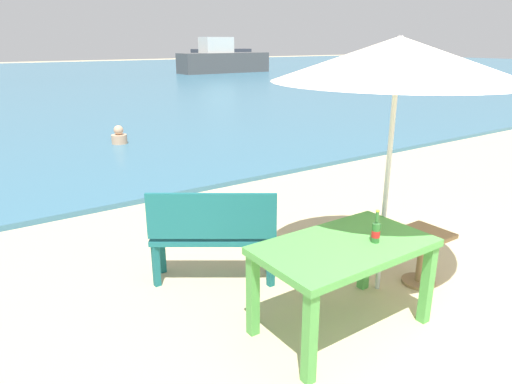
# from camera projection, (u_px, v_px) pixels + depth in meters

# --- Properties ---
(picnic_table_green) EXTENTS (1.40, 0.80, 0.76)m
(picnic_table_green) POSITION_uv_depth(u_px,v_px,m) (344.00, 256.00, 3.62)
(picnic_table_green) COLOR #4C9E47
(picnic_table_green) RESTS_ON ground_plane
(beer_bottle_amber) EXTENTS (0.07, 0.07, 0.26)m
(beer_bottle_amber) POSITION_uv_depth(u_px,v_px,m) (376.00, 231.00, 3.58)
(beer_bottle_amber) COLOR #2D662D
(beer_bottle_amber) RESTS_ON picnic_table_green
(patio_umbrella) EXTENTS (2.10, 2.10, 2.30)m
(patio_umbrella) POSITION_uv_depth(u_px,v_px,m) (398.00, 59.00, 3.76)
(patio_umbrella) COLOR silver
(patio_umbrella) RESTS_ON ground_plane
(side_table_wood) EXTENTS (0.44, 0.44, 0.54)m
(side_table_wood) POSITION_uv_depth(u_px,v_px,m) (422.00, 250.00, 4.41)
(side_table_wood) COLOR olive
(side_table_wood) RESTS_ON ground_plane
(bench_teal_center) EXTENTS (1.19, 0.98, 0.95)m
(bench_teal_center) POSITION_uv_depth(u_px,v_px,m) (213.00, 231.00, 4.37)
(bench_teal_center) COLOR #196066
(bench_teal_center) RESTS_ON ground_plane
(swimmer_person) EXTENTS (0.34, 0.34, 0.41)m
(swimmer_person) POSITION_uv_depth(u_px,v_px,m) (119.00, 137.00, 10.25)
(swimmer_person) COLOR tan
(swimmer_person) RESTS_ON sea_water
(boat_barge) EXTENTS (6.78, 1.85, 2.47)m
(boat_barge) POSITION_uv_depth(u_px,v_px,m) (221.00, 54.00, 51.17)
(boat_barge) COLOR #38383F
(boat_barge) RESTS_ON sea_water
(boat_sailboat) EXTENTS (6.80, 1.85, 2.47)m
(boat_sailboat) POSITION_uv_depth(u_px,v_px,m) (223.00, 60.00, 33.45)
(boat_sailboat) COLOR #4C4C4C
(boat_sailboat) RESTS_ON sea_water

